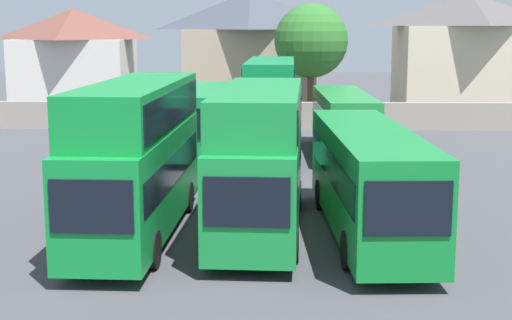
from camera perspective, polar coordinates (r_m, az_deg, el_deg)
The scene contains 12 objects.
ground at distance 42.55m, azimuth 0.62°, elevation 0.96°, with size 140.00×140.00×0.00m, color #424247.
depot_boundary_wall at distance 49.86m, azimuth 0.79°, elevation 3.35°, with size 56.00×0.50×1.80m, color gray.
bus_1 at distance 24.57m, azimuth -8.93°, elevation 0.72°, with size 2.76×10.83×4.98m.
bus_2 at distance 24.75m, azimuth 0.29°, elevation 0.63°, with size 3.00×10.37×4.76m.
bus_3 at distance 24.70m, azimuth 8.46°, elevation -1.15°, with size 3.10×11.69×3.48m.
bus_4 at distance 40.05m, azimuth -4.28°, elevation 3.24°, with size 3.12×10.49×3.50m.
bus_5 at distance 40.01m, azimuth 1.11°, elevation 4.42°, with size 2.68×10.36×4.97m.
bus_6 at distance 40.06m, azimuth 6.61°, elevation 3.03°, with size 2.81×10.63×3.27m.
house_terrace_left at distance 61.47m, azimuth -13.51°, elevation 7.34°, with size 9.04×7.12×8.03m.
house_terrace_centre at distance 58.34m, azimuth -0.41°, elevation 8.13°, with size 10.30×6.71×9.32m.
house_terrace_right at distance 59.95m, azimuth 15.67°, elevation 7.71°, with size 10.86×8.29×9.12m.
tree_left_of_lot at distance 52.06m, azimuth 4.18°, elevation 8.92°, with size 5.01×5.01×8.24m.
Camera 1 is at (0.82, -24.01, 6.75)m, focal length 53.13 mm.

